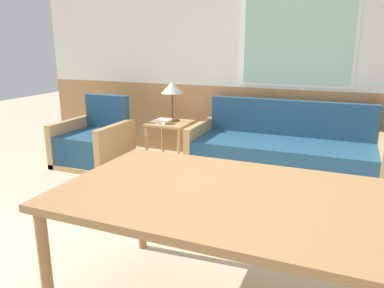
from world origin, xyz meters
TOP-DOWN VIEW (x-y plane):
  - ground_plane at (0.00, 0.00)m, footprint 16.00×16.00m
  - wall_back at (0.00, 2.63)m, footprint 7.20×0.09m
  - couch at (0.03, 2.10)m, footprint 2.09×0.83m
  - armchair at (-2.27, 1.69)m, footprint 0.78×0.79m
  - side_table at (-1.43, 2.17)m, footprint 0.51×0.51m
  - table_lamp at (-1.44, 2.26)m, footprint 0.28×0.28m
  - book_stack at (-1.47, 2.08)m, footprint 0.19×0.16m
  - dining_table at (0.31, -0.33)m, footprint 2.08×1.07m

SIDE VIEW (x-z plane):
  - ground_plane at x=0.00m, z-range 0.00..0.00m
  - armchair at x=-2.27m, z-range -0.17..0.68m
  - couch at x=0.03m, z-range -0.17..0.68m
  - side_table at x=-1.43m, z-range 0.17..0.69m
  - book_stack at x=-1.47m, z-range 0.52..0.57m
  - dining_table at x=0.31m, z-range 0.32..1.07m
  - table_lamp at x=-1.44m, z-range 0.68..1.18m
  - wall_back at x=0.00m, z-range 0.01..2.71m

